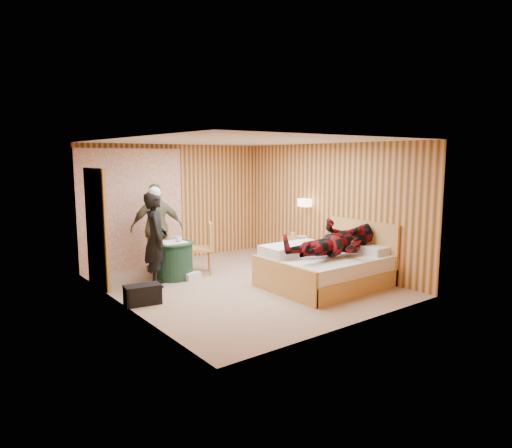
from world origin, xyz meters
TOP-DOWN VIEW (x-y plane):
  - floor at (0.00, 0.00)m, footprint 4.20×5.00m
  - ceiling at (0.00, 0.00)m, footprint 4.20×5.00m
  - wall_back at (0.00, 2.50)m, footprint 4.20×0.02m
  - wall_left at (-2.10, 0.00)m, footprint 0.02×5.00m
  - wall_right at (2.10, 0.00)m, footprint 0.02×5.00m
  - curtain at (-1.00, 2.43)m, footprint 2.20×0.08m
  - doorway at (-2.06, 1.40)m, footprint 0.06×0.90m
  - wall_lamp at (1.92, 0.45)m, footprint 0.26×0.24m
  - bed at (1.12, -0.94)m, footprint 2.00×1.57m
  - nightstand at (1.88, 0.63)m, footprint 0.42×0.57m
  - round_table at (-0.77, 1.11)m, footprint 0.77×0.77m
  - chair_far at (-0.75, 1.73)m, footprint 0.51×0.51m
  - chair_near at (-0.12, 1.07)m, footprint 0.61×0.61m
  - duffel_bag at (-1.85, 0.01)m, footprint 0.58×0.37m
  - sneaker_left at (-0.55, 0.77)m, footprint 0.32×0.18m
  - sneaker_right at (-0.53, 1.01)m, footprint 0.24×0.11m
  - woman_standing at (-1.24, 0.81)m, footprint 0.58×0.70m
  - man_at_table at (-0.77, 1.76)m, footprint 1.09×0.71m
  - man_on_bed at (1.15, -1.17)m, footprint 0.86×0.67m
  - book_lower at (1.88, 0.58)m, footprint 0.21×0.25m
  - book_upper at (1.88, 0.58)m, footprint 0.26×0.28m
  - cup_nightstand at (1.88, 0.76)m, footprint 0.11×0.11m
  - cup_table at (-0.67, 1.06)m, footprint 0.16×0.16m

SIDE VIEW (x-z plane):
  - floor at x=0.00m, z-range -0.01..0.01m
  - sneaker_right at x=-0.53m, z-range 0.00..0.11m
  - sneaker_left at x=-0.55m, z-range 0.00..0.14m
  - duffel_bag at x=-1.85m, z-range 0.00..0.30m
  - nightstand at x=1.88m, z-range 0.01..0.56m
  - bed at x=1.12m, z-range -0.23..0.85m
  - round_table at x=-0.77m, z-range 0.00..0.69m
  - chair_far at x=-0.75m, z-range 0.07..1.00m
  - book_lower at x=1.88m, z-range 0.55..0.57m
  - book_upper at x=1.88m, z-range 0.57..0.58m
  - chair_near at x=-0.12m, z-range 0.08..1.08m
  - cup_nightstand at x=1.88m, z-range 0.55..0.64m
  - cup_table at x=-0.67m, z-range 0.69..0.78m
  - woman_standing at x=-1.24m, z-range 0.00..1.65m
  - man_at_table at x=-0.77m, z-range 0.00..1.72m
  - man_on_bed at x=1.15m, z-range 0.09..1.86m
  - doorway at x=-2.06m, z-range 0.00..2.05m
  - curtain at x=-1.00m, z-range 0.00..2.40m
  - wall_back at x=0.00m, z-range 0.00..2.50m
  - wall_left at x=-2.10m, z-range 0.00..2.50m
  - wall_right at x=2.10m, z-range 0.00..2.50m
  - wall_lamp at x=1.92m, z-range 1.22..1.38m
  - ceiling at x=0.00m, z-range 2.50..2.50m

